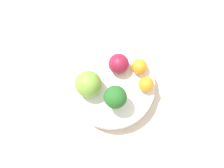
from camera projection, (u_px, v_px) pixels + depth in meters
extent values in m
plane|color=gray|center=(112.00, 91.00, 0.77)|extent=(6.00, 6.00, 0.00)
cube|color=beige|center=(112.00, 90.00, 0.76)|extent=(1.20, 1.20, 0.02)
cylinder|color=white|center=(112.00, 87.00, 0.73)|extent=(0.20, 0.20, 0.04)
cylinder|color=#8CB76B|center=(115.00, 100.00, 0.69)|extent=(0.02, 0.02, 0.03)
sphere|color=#236023|center=(115.00, 97.00, 0.66)|extent=(0.05, 0.05, 0.05)
sphere|color=olive|center=(88.00, 84.00, 0.68)|extent=(0.06, 0.06, 0.06)
sphere|color=maroon|center=(117.00, 63.00, 0.70)|extent=(0.05, 0.05, 0.05)
sphere|color=orange|center=(146.00, 84.00, 0.69)|extent=(0.04, 0.04, 0.04)
sphere|color=orange|center=(139.00, 66.00, 0.70)|extent=(0.04, 0.04, 0.04)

